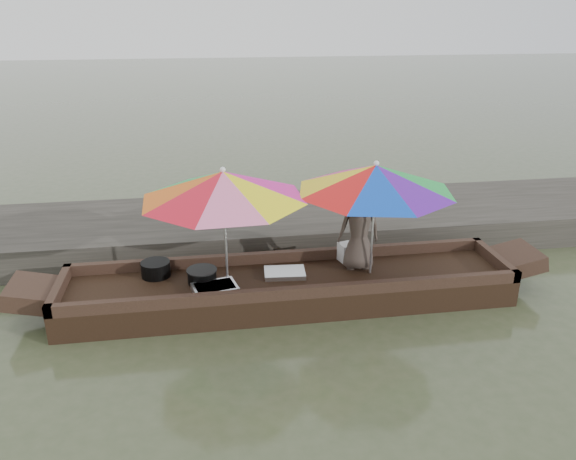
{
  "coord_description": "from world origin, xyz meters",
  "views": [
    {
      "loc": [
        -1.05,
        -6.58,
        3.68
      ],
      "look_at": [
        0.0,
        0.1,
        1.0
      ],
      "focal_mm": 35.0,
      "sensor_mm": 36.0,
      "label": 1
    }
  ],
  "objects": [
    {
      "name": "umbrella_stern",
      "position": [
        1.11,
        0.0,
        1.12
      ],
      "size": [
        2.39,
        2.39,
        1.55
      ],
      "primitive_type": null,
      "rotation": [
        0.0,
        0.0,
        0.18
      ],
      "color": "pink",
      "rests_on": "boat_hull"
    },
    {
      "name": "charcoal_grill",
      "position": [
        -1.14,
        0.05,
        0.44
      ],
      "size": [
        0.37,
        0.37,
        0.18
      ],
      "primitive_type": "cylinder",
      "color": "black",
      "rests_on": "boat_hull"
    },
    {
      "name": "water",
      "position": [
        0.0,
        0.0,
        0.0
      ],
      "size": [
        80.0,
        80.0,
        0.0
      ],
      "primitive_type": "plane",
      "color": "#3F492C",
      "rests_on": "ground"
    },
    {
      "name": "dock",
      "position": [
        0.0,
        2.2,
        0.25
      ],
      "size": [
        22.0,
        2.2,
        0.5
      ],
      "primitive_type": "cube",
      "color": "#2D2B26",
      "rests_on": "ground"
    },
    {
      "name": "tray_scallop",
      "position": [
        -0.04,
        0.11,
        0.38
      ],
      "size": [
        0.57,
        0.42,
        0.06
      ],
      "primitive_type": "cube",
      "rotation": [
        0.0,
        0.0,
        -0.08
      ],
      "color": "silver",
      "rests_on": "boat_hull"
    },
    {
      "name": "umbrella_bow",
      "position": [
        -0.81,
        0.0,
        1.12
      ],
      "size": [
        2.69,
        2.69,
        1.55
      ],
      "primitive_type": null,
      "rotation": [
        0.0,
        0.0,
        -0.35
      ],
      "color": "#E51494",
      "rests_on": "boat_hull"
    },
    {
      "name": "vendor",
      "position": [
        0.98,
        0.18,
        0.92
      ],
      "size": [
        0.59,
        0.41,
        1.15
      ],
      "primitive_type": "imported",
      "rotation": [
        0.0,
        0.0,
        3.07
      ],
      "color": "#493D36",
      "rests_on": "boat_hull"
    },
    {
      "name": "cooking_pot",
      "position": [
        -1.74,
        0.35,
        0.45
      ],
      "size": [
        0.39,
        0.39,
        0.2
      ],
      "primitive_type": "cylinder",
      "color": "black",
      "rests_on": "boat_hull"
    },
    {
      "name": "boat_hull",
      "position": [
        0.0,
        0.0,
        0.17
      ],
      "size": [
        5.91,
        1.2,
        0.35
      ],
      "primitive_type": "cube",
      "color": "black",
      "rests_on": "water"
    },
    {
      "name": "tray_crayfish",
      "position": [
        -0.98,
        -0.23,
        0.39
      ],
      "size": [
        0.61,
        0.48,
        0.09
      ],
      "primitive_type": "cube",
      "rotation": [
        0.0,
        0.0,
        0.22
      ],
      "color": "silver",
      "rests_on": "boat_hull"
    },
    {
      "name": "supply_bag",
      "position": [
        0.93,
        0.43,
        0.48
      ],
      "size": [
        0.32,
        0.28,
        0.26
      ],
      "primitive_type": "cube",
      "rotation": [
        0.0,
        0.0,
        0.24
      ],
      "color": "silver",
      "rests_on": "boat_hull"
    }
  ]
}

